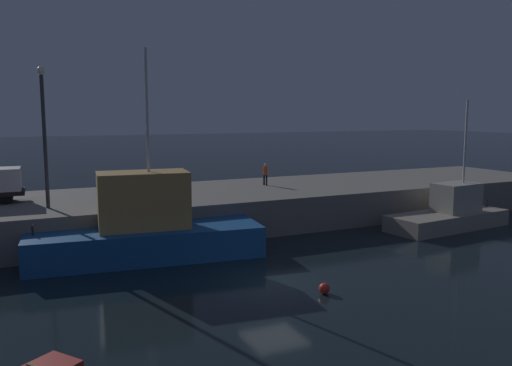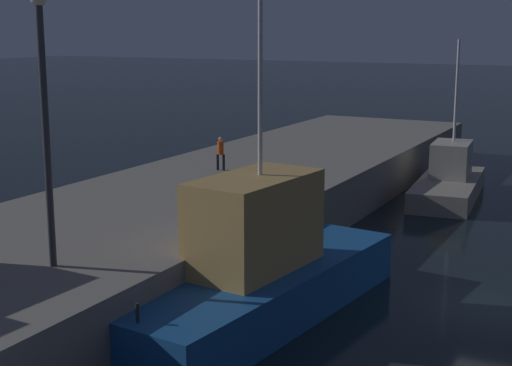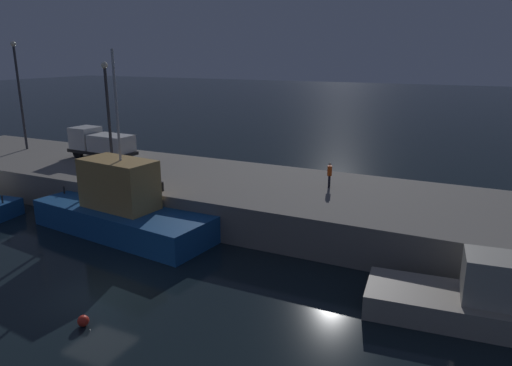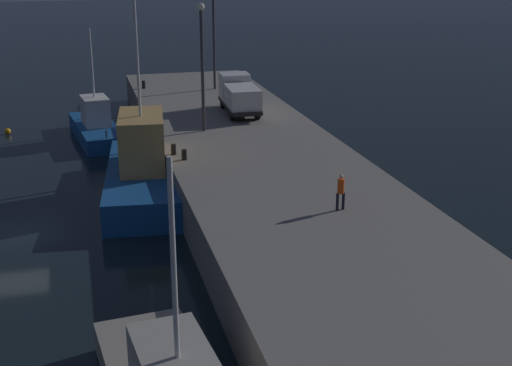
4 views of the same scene
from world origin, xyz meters
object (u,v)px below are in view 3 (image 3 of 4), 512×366
(lamp_post_west, at_px, (19,88))
(utility_truck, at_px, (101,143))
(fishing_boat_blue, at_px, (122,209))
(mooring_buoy_mid, at_px, (83,321))
(bollard_east, at_px, (143,186))
(fishing_boat_white, at_px, (485,301))
(lamp_post_east, at_px, (108,109))
(dockworker, at_px, (330,173))
(bollard_central, at_px, (161,186))

(lamp_post_west, bearing_deg, utility_truck, -0.74)
(fishing_boat_blue, distance_m, lamp_post_west, 19.63)
(mooring_buoy_mid, xyz_separation_m, utility_truck, (-13.77, 15.77, 3.27))
(utility_truck, distance_m, bollard_east, 10.45)
(fishing_boat_white, height_order, lamp_post_east, lamp_post_east)
(fishing_boat_white, distance_m, bollard_east, 19.39)
(dockworker, relative_size, bollard_east, 2.72)
(fishing_boat_white, relative_size, bollard_east, 15.31)
(utility_truck, bearing_deg, bollard_east, -33.22)
(utility_truck, relative_size, bollard_east, 10.11)
(fishing_boat_blue, bearing_deg, utility_truck, 138.88)
(lamp_post_west, xyz_separation_m, utility_truck, (8.75, -0.11, -3.96))
(mooring_buoy_mid, xyz_separation_m, bollard_central, (-3.96, 10.46, 2.29))
(utility_truck, bearing_deg, fishing_boat_white, -17.30)
(fishing_boat_white, bearing_deg, lamp_post_east, 166.99)
(bollard_central, bearing_deg, fishing_boat_blue, -124.81)
(lamp_post_east, bearing_deg, mooring_buoy_mid, -52.37)
(fishing_boat_blue, distance_m, dockworker, 12.73)
(mooring_buoy_mid, bearing_deg, lamp_post_west, 144.80)
(lamp_post_east, xyz_separation_m, utility_truck, (-4.06, 3.17, -3.18))
(lamp_post_west, bearing_deg, bollard_central, -16.27)
(dockworker, bearing_deg, fishing_boat_white, -43.37)
(fishing_boat_blue, xyz_separation_m, utility_truck, (-8.40, 7.33, 2.04))
(fishing_boat_white, xyz_separation_m, mooring_buoy_mid, (-14.04, -7.11, -0.71))
(dockworker, bearing_deg, bollard_central, -149.72)
(fishing_boat_white, relative_size, utility_truck, 1.51)
(fishing_boat_blue, bearing_deg, fishing_boat_white, -3.92)
(fishing_boat_blue, bearing_deg, bollard_east, 79.13)
(fishing_boat_white, relative_size, dockworker, 5.63)
(fishing_boat_white, distance_m, lamp_post_east, 25.04)
(lamp_post_east, height_order, dockworker, lamp_post_east)
(lamp_post_west, relative_size, dockworker, 5.75)
(mooring_buoy_mid, xyz_separation_m, bollard_east, (-5.06, 10.06, 2.31))
(mooring_buoy_mid, distance_m, utility_truck, 21.18)
(utility_truck, relative_size, bollard_central, 10.60)
(utility_truck, relative_size, dockworker, 3.72)
(fishing_boat_blue, distance_m, mooring_buoy_mid, 10.08)
(bollard_central, relative_size, bollard_east, 0.95)
(lamp_post_west, height_order, dockworker, lamp_post_west)
(fishing_boat_white, xyz_separation_m, lamp_post_west, (-36.55, 8.77, 6.52))
(lamp_post_west, xyz_separation_m, lamp_post_east, (12.80, -3.29, -0.78))
(lamp_post_west, relative_size, utility_truck, 1.55)
(lamp_post_east, bearing_deg, utility_truck, 141.96)
(lamp_post_east, height_order, bollard_east, lamp_post_east)
(bollard_central, bearing_deg, dockworker, 30.28)
(fishing_boat_blue, height_order, bollard_east, fishing_boat_blue)
(fishing_boat_white, height_order, lamp_post_west, lamp_post_west)
(mooring_buoy_mid, bearing_deg, lamp_post_east, 127.63)
(fishing_boat_white, distance_m, dockworker, 12.67)
(fishing_boat_white, height_order, mooring_buoy_mid, fishing_boat_white)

